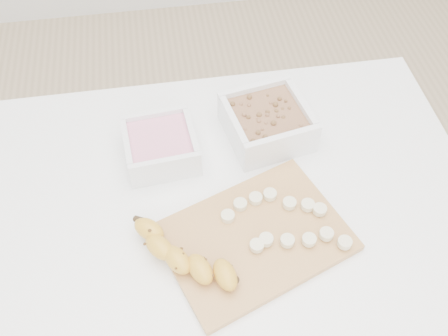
{
  "coord_description": "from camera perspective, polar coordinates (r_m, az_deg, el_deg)",
  "views": [
    {
      "loc": [
        -0.09,
        -0.54,
        1.56
      ],
      "look_at": [
        0.0,
        0.03,
        0.81
      ],
      "focal_mm": 40.0,
      "sensor_mm": 36.0,
      "label": 1
    }
  ],
  "objects": [
    {
      "name": "ground",
      "position": [
        1.65,
        0.17,
        -18.26
      ],
      "size": [
        3.5,
        3.5,
        0.0
      ],
      "primitive_type": "plane",
      "color": "#C6AD89",
      "rests_on": "ground"
    },
    {
      "name": "table",
      "position": [
        1.06,
        0.26,
        -6.43
      ],
      "size": [
        1.0,
        0.7,
        0.75
      ],
      "color": "white",
      "rests_on": "ground"
    },
    {
      "name": "bowl_yogurt",
      "position": [
        1.03,
        -7.26,
        2.58
      ],
      "size": [
        0.15,
        0.15,
        0.07
      ],
      "color": "white",
      "rests_on": "table"
    },
    {
      "name": "bowl_granola",
      "position": [
        1.06,
        4.94,
        5.29
      ],
      "size": [
        0.19,
        0.19,
        0.08
      ],
      "color": "white",
      "rests_on": "table"
    },
    {
      "name": "cutting_board",
      "position": [
        0.93,
        3.53,
        -7.95
      ],
      "size": [
        0.38,
        0.33,
        0.01
      ],
      "primitive_type": "cube",
      "rotation": [
        0.0,
        0.0,
        0.35
      ],
      "color": "#B97F47",
      "rests_on": "table"
    },
    {
      "name": "banana",
      "position": [
        0.88,
        -4.38,
        -10.0
      ],
      "size": [
        0.17,
        0.21,
        0.04
      ],
      "primitive_type": null,
      "rotation": [
        0.0,
        0.0,
        0.64
      ],
      "color": "gold",
      "rests_on": "cutting_board"
    },
    {
      "name": "banana_slices",
      "position": [
        0.93,
        6.91,
        -5.98
      ],
      "size": [
        0.22,
        0.15,
        0.02
      ],
      "color": "beige",
      "rests_on": "cutting_board"
    }
  ]
}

